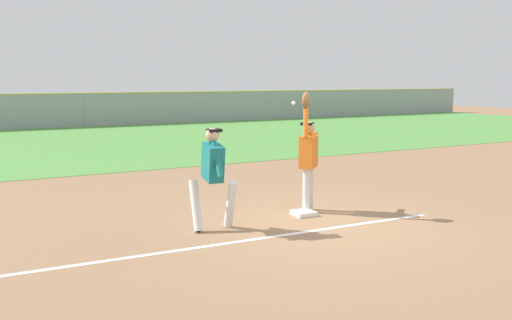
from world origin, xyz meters
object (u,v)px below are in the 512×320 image
(first_base, at_px, (304,213))
(runner, at_px, (213,171))
(baseball, at_px, (294,103))
(parked_car_green, at_px, (210,107))
(fielder, at_px, (308,153))
(parked_car_red, at_px, (112,109))
(parked_car_silver, at_px, (10,112))

(first_base, bearing_deg, runner, -176.18)
(baseball, xyz_separation_m, parked_car_green, (8.48, 24.19, -1.38))
(runner, bearing_deg, parked_car_green, 71.58)
(fielder, xyz_separation_m, parked_car_green, (8.36, 24.55, -0.45))
(fielder, relative_size, parked_car_red, 0.50)
(runner, bearing_deg, parked_car_silver, 97.74)
(parked_car_red, bearing_deg, parked_car_green, -8.70)
(parked_car_green, bearing_deg, baseball, -111.74)
(parked_car_red, distance_m, parked_car_green, 6.28)
(first_base, height_order, parked_car_red, parked_car_red)
(first_base, xyz_separation_m, parked_car_red, (2.33, 25.19, 0.63))
(baseball, bearing_deg, fielder, -71.51)
(fielder, bearing_deg, baseball, -23.08)
(parked_car_silver, bearing_deg, parked_car_green, -0.56)
(runner, relative_size, parked_car_green, 0.38)
(runner, relative_size, parked_car_red, 0.38)
(first_base, height_order, parked_car_silver, parked_car_silver)
(baseball, relative_size, parked_car_red, 0.02)
(fielder, height_order, parked_car_silver, fielder)
(parked_car_red, bearing_deg, first_base, -100.17)
(fielder, distance_m, runner, 2.14)
(first_base, xyz_separation_m, baseball, (0.11, 0.58, 2.02))
(first_base, relative_size, baseball, 5.14)
(parked_car_silver, xyz_separation_m, parked_car_red, (5.67, 0.32, 0.00))
(fielder, distance_m, baseball, 1.01)
(fielder, distance_m, parked_car_red, 25.06)
(fielder, relative_size, runner, 1.33)
(first_base, bearing_deg, fielder, 44.73)
(parked_car_silver, xyz_separation_m, parked_car_green, (11.94, -0.09, 0.00))
(runner, height_order, parked_car_red, runner)
(runner, bearing_deg, parked_car_red, 84.95)
(runner, xyz_separation_m, parked_car_green, (10.46, 24.90, -0.32))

